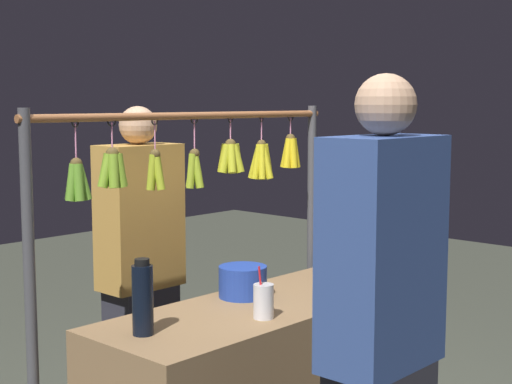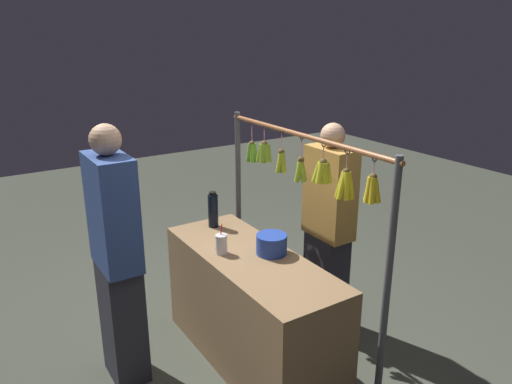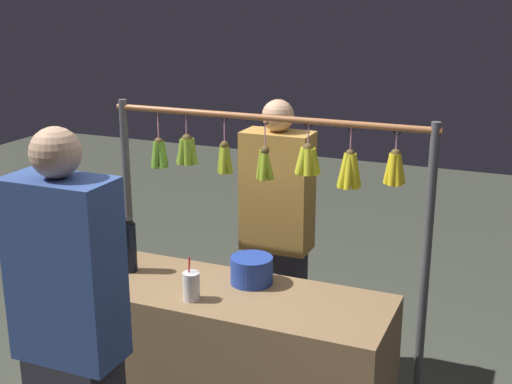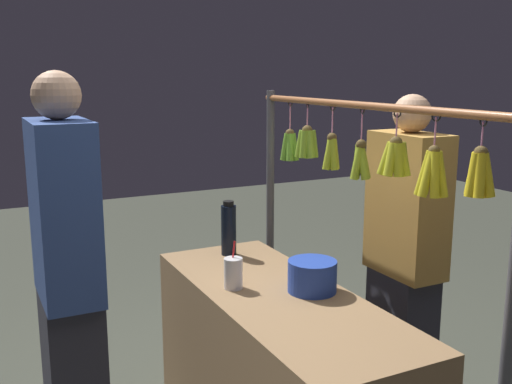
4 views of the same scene
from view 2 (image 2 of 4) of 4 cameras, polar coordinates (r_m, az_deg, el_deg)
name	(u,v)px [view 2 (image 2 of 4)]	position (r m, az deg, el deg)	size (l,w,h in m)	color
ground_plane	(252,358)	(3.74, -0.50, -18.67)	(12.00, 12.00, 0.00)	#42463A
market_counter	(252,309)	(3.51, -0.52, -13.39)	(1.52, 0.57, 0.81)	olive
display_rack	(301,194)	(3.38, 5.25, -0.22)	(1.72, 0.13, 1.63)	#4C4C51
water_bottle	(213,210)	(3.76, -4.99, -2.11)	(0.08, 0.08, 0.28)	black
blue_bucket	(272,244)	(3.33, 1.81, -6.06)	(0.21, 0.21, 0.14)	#2341A6
drink_cup	(221,244)	(3.34, -4.04, -6.04)	(0.08, 0.08, 0.21)	silver
vendor_person	(328,231)	(3.76, 8.34, -4.53)	(0.39, 0.21, 1.63)	#2D2D38
customer_person	(117,261)	(3.27, -15.77, -7.67)	(0.41, 0.22, 1.73)	#2D2D38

